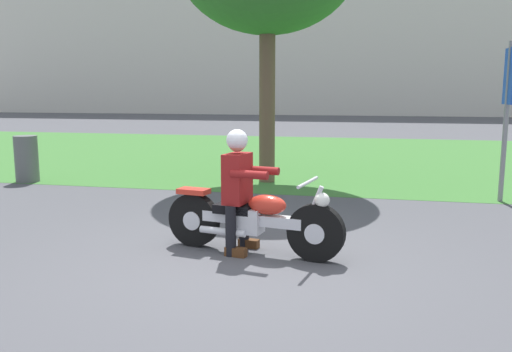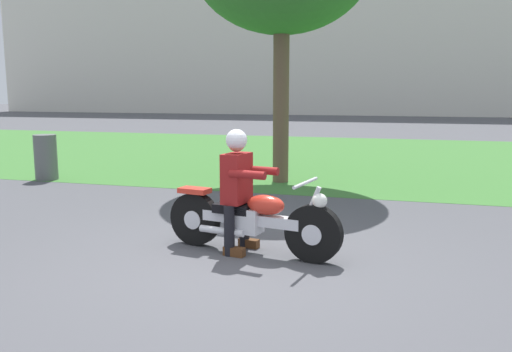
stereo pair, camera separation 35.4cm
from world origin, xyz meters
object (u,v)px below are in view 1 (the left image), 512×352
(motorcycle_lead, at_px, (253,220))
(trash_can, at_px, (27,159))
(rider_lead, at_px, (239,181))
(sign_banner, at_px, (508,97))

(motorcycle_lead, height_order, trash_can, trash_can)
(rider_lead, xyz_separation_m, trash_can, (-5.34, 3.62, -0.35))
(motorcycle_lead, distance_m, rider_lead, 0.46)
(rider_lead, bearing_deg, trash_can, 156.04)
(motorcycle_lead, relative_size, sign_banner, 0.81)
(motorcycle_lead, relative_size, rider_lead, 1.51)
(rider_lead, height_order, sign_banner, sign_banner)
(motorcycle_lead, distance_m, trash_can, 6.61)
(motorcycle_lead, height_order, rider_lead, rider_lead)
(rider_lead, xyz_separation_m, sign_banner, (3.56, 3.62, 0.91))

